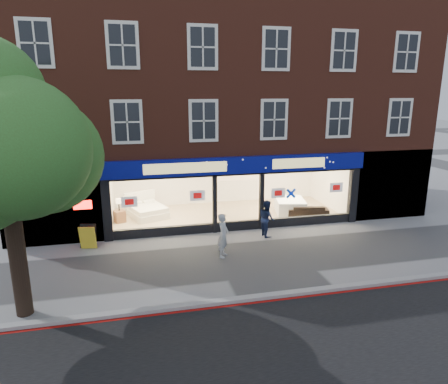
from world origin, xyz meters
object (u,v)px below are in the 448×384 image
object	(u,v)px
sofa	(308,211)
pedestrian_blue	(267,218)
pedestrian_grey	(223,235)
a_board	(88,237)
mattress_stack	(290,206)
display_bed	(147,210)

from	to	relation	value
sofa	pedestrian_blue	distance (m)	3.30
pedestrian_grey	pedestrian_blue	bearing A→B (deg)	-26.01
pedestrian_grey	sofa	bearing A→B (deg)	-27.41
pedestrian_blue	a_board	bearing A→B (deg)	84.17
mattress_stack	pedestrian_grey	xyz separation A→B (m)	(-4.38, -4.31, 0.39)
display_bed	mattress_stack	distance (m)	7.02
a_board	pedestrian_grey	world-z (taller)	pedestrian_grey
sofa	pedestrian_blue	xyz separation A→B (m)	(-2.71, -1.83, 0.40)
sofa	a_board	bearing A→B (deg)	23.11
display_bed	mattress_stack	size ratio (longest dim) A/B	1.18
pedestrian_blue	pedestrian_grey	bearing A→B (deg)	122.53
pedestrian_grey	pedestrian_blue	world-z (taller)	pedestrian_grey
display_bed	pedestrian_grey	size ratio (longest dim) A/B	1.41
display_bed	sofa	world-z (taller)	display_bed
mattress_stack	pedestrian_grey	bearing A→B (deg)	-135.46
display_bed	pedestrian_blue	size ratio (longest dim) A/B	1.49
pedestrian_grey	mattress_stack	bearing A→B (deg)	-18.11
display_bed	pedestrian_blue	world-z (taller)	pedestrian_blue
a_board	pedestrian_grey	xyz separation A→B (m)	(4.94, -1.91, 0.34)
mattress_stack	sofa	bearing A→B (deg)	-52.89
mattress_stack	display_bed	bearing A→B (deg)	171.94
display_bed	pedestrian_grey	world-z (taller)	pedestrian_grey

